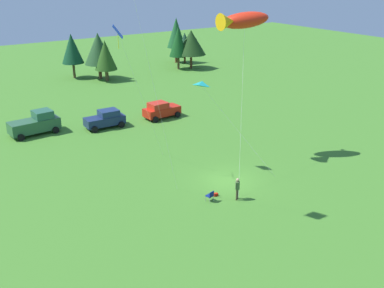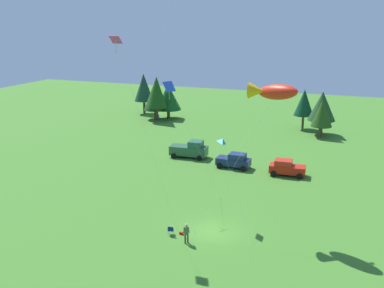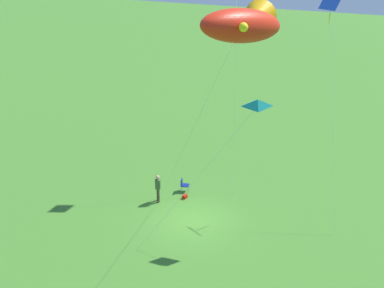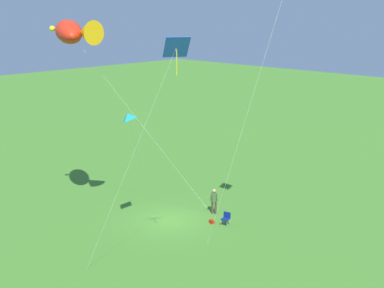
% 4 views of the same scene
% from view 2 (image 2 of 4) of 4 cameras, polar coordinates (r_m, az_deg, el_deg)
% --- Properties ---
extents(ground_plane, '(160.00, 160.00, 0.00)m').
position_cam_2_polar(ground_plane, '(40.39, 2.59, -10.96)').
color(ground_plane, '#407A27').
extents(person_kite_flyer, '(0.51, 0.50, 1.74)m').
position_cam_2_polar(person_kite_flyer, '(37.91, -0.71, -11.10)').
color(person_kite_flyer, '#403926').
rests_on(person_kite_flyer, ground).
extents(folding_chair, '(0.59, 0.59, 0.82)m').
position_cam_2_polar(folding_chair, '(39.49, -2.72, -10.83)').
color(folding_chair, navy).
rests_on(folding_chair, ground).
extents(backpack_on_grass, '(0.35, 0.27, 0.22)m').
position_cam_2_polar(backpack_on_grass, '(39.74, -1.35, -11.24)').
color(backpack_on_grass, '#BB1E09').
rests_on(backpack_on_grass, ground).
extents(truck_green_flatbed, '(5.14, 2.73, 2.34)m').
position_cam_2_polar(truck_green_flatbed, '(60.39, -0.26, -0.69)').
color(truck_green_flatbed, '#2B5737').
rests_on(truck_green_flatbed, ground).
extents(car_navy_hatch, '(4.25, 2.30, 1.89)m').
position_cam_2_polar(car_navy_hatch, '(56.45, 5.39, -2.10)').
color(car_navy_hatch, '#19274E').
rests_on(car_navy_hatch, ground).
extents(car_red_sedan, '(4.30, 2.42, 1.89)m').
position_cam_2_polar(car_red_sedan, '(54.71, 11.90, -2.96)').
color(car_red_sedan, red).
rests_on(car_red_sedan, ground).
extents(treeline_distant, '(54.91, 10.70, 8.16)m').
position_cam_2_polar(treeline_distant, '(77.08, 9.44, 5.31)').
color(treeline_distant, '#4E3F24').
rests_on(treeline_distant, ground).
extents(kite_large_fish, '(7.78, 8.40, 12.91)m').
position_cam_2_polar(kite_large_fish, '(39.41, 10.17, 6.56)').
color(kite_large_fish, red).
rests_on(kite_large_fish, ground).
extents(kite_diamond_blue, '(5.34, 2.80, 12.18)m').
position_cam_2_polar(kite_diamond_blue, '(44.02, -2.76, 6.93)').
color(kite_diamond_blue, blue).
rests_on(kite_diamond_blue, ground).
extents(kite_diamond_rainbow, '(4.76, 2.07, 16.71)m').
position_cam_2_polar(kite_diamond_rainbow, '(38.93, -9.36, 11.94)').
color(kite_diamond_rainbow, '#CF3B92').
rests_on(kite_diamond_rainbow, ground).
extents(kite_delta_teal, '(4.66, 5.66, 7.71)m').
position_cam_2_polar(kite_delta_teal, '(40.82, 3.92, 0.41)').
color(kite_delta_teal, teal).
rests_on(kite_delta_teal, ground).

